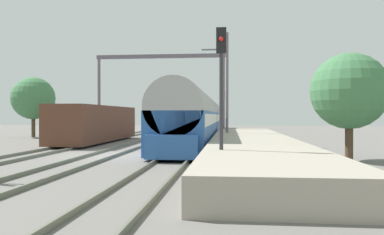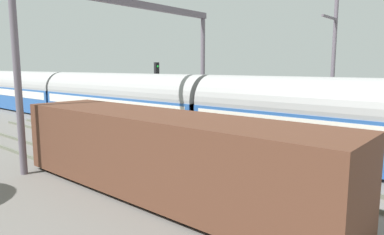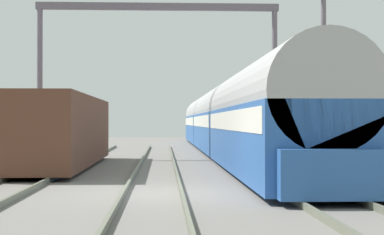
% 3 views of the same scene
% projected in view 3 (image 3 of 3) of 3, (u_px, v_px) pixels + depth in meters
% --- Properties ---
extents(ground, '(120.00, 120.00, 0.00)m').
position_uv_depth(ground, '(153.00, 193.00, 16.18)').
color(ground, slate).
extents(track_west, '(1.52, 60.00, 0.16)m').
position_uv_depth(track_west, '(153.00, 190.00, 16.18)').
color(track_west, '#616454').
rests_on(track_west, ground).
extents(track_east, '(1.52, 60.00, 0.16)m').
position_uv_depth(track_east, '(304.00, 190.00, 16.36)').
color(track_east, '#616454').
rests_on(track_east, ground).
extents(passenger_train, '(2.93, 49.20, 3.82)m').
position_uv_depth(passenger_train, '(224.00, 120.00, 38.04)').
color(passenger_train, '#28569E').
rests_on(passenger_train, ground).
extents(freight_car, '(2.80, 13.00, 2.70)m').
position_uv_depth(freight_car, '(60.00, 131.00, 25.43)').
color(freight_car, '#563323').
rests_on(freight_car, ground).
extents(person_crossing, '(0.34, 0.45, 1.73)m').
position_uv_depth(person_crossing, '(262.00, 138.00, 31.45)').
color(person_crossing, '#2D2D2D').
rests_on(person_crossing, ground).
extents(railway_signal_far, '(0.36, 0.30, 4.76)m').
position_uv_depth(railway_signal_far, '(260.00, 101.00, 36.26)').
color(railway_signal_far, '#2D2D33').
rests_on(railway_signal_far, ground).
extents(catenary_gantry, '(12.26, 0.28, 7.86)m').
position_uv_depth(catenary_gantry, '(158.00, 47.00, 31.75)').
color(catenary_gantry, '#625864').
rests_on(catenary_gantry, ground).
extents(catenary_pole_east_mid, '(1.90, 0.20, 8.00)m').
position_uv_depth(catenary_pole_east_mid, '(322.00, 61.00, 23.79)').
color(catenary_pole_east_mid, '#625864').
rests_on(catenary_pole_east_mid, ground).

